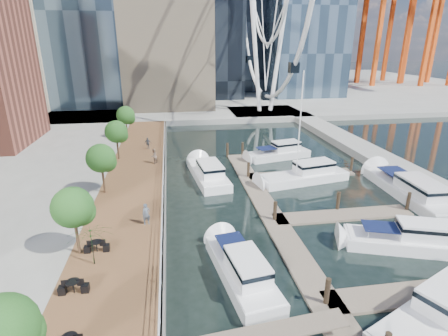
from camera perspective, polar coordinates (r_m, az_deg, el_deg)
name	(u,v)px	position (r m, az deg, el deg)	size (l,w,h in m)	color
ground	(264,288)	(22.40, 6.63, -18.85)	(520.00, 520.00, 0.00)	black
boardwalk	(133,191)	(34.75, -14.60, -3.71)	(6.00, 60.00, 1.00)	brown
seawall	(165,189)	(34.54, -9.64, -3.47)	(0.25, 60.00, 1.00)	#595954
land_far	(184,86)	(119.68, -6.48, 13.10)	(200.00, 114.00, 1.00)	gray
breakwater	(381,161)	(46.52, 24.32, 1.11)	(4.00, 60.00, 1.00)	gray
pier	(265,113)	(72.66, 6.67, 8.89)	(14.00, 12.00, 1.00)	gray
railing	(163,180)	(34.16, -9.91, -1.90)	(0.10, 60.00, 1.05)	white
floating_docks	(322,202)	(32.68, 15.68, -5.35)	(16.00, 34.00, 2.60)	#6D6051
port_cranes	(392,24)	(134.10, 25.80, 20.45)	(40.00, 52.00, 38.00)	#D84C14
street_trees	(101,158)	(32.90, -19.47, 1.51)	(2.60, 42.60, 4.60)	#3F2B1C
cafe_tables	(72,312)	(20.12, -23.58, -20.80)	(2.50, 13.70, 0.74)	black
yacht_foreground	(406,248)	(28.94, 27.54, -11.52)	(2.49, 9.31, 2.15)	white
pedestrian_near	(146,214)	(27.05, -12.58, -7.36)	(0.61, 0.40, 1.67)	#47525F
pedestrian_mid	(154,156)	(40.37, -11.38, 1.90)	(0.83, 0.65, 1.72)	#896F5E
pedestrian_far	(148,143)	(46.26, -12.32, 3.98)	(0.89, 0.37, 1.52)	#383C46
moored_yachts	(308,192)	(35.74, 13.62, -3.82)	(22.75, 34.10, 11.50)	white
cafe_seating	(66,331)	(18.01, -24.38, -23.07)	(3.88, 16.46, 2.48)	#0E341A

